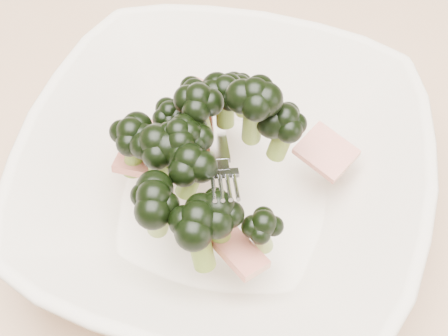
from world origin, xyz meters
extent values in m
cube|color=tan|center=(0.00, 0.00, 0.73)|extent=(1.20, 0.80, 0.04)
imported|color=beige|center=(0.05, 0.06, 0.79)|extent=(0.33, 0.33, 0.08)
cylinder|color=olive|center=(0.07, 0.08, 0.84)|extent=(0.02, 0.02, 0.05)
ellipsoid|color=black|center=(0.07, 0.08, 0.87)|extent=(0.04, 0.04, 0.03)
cylinder|color=olive|center=(0.00, 0.09, 0.80)|extent=(0.02, 0.02, 0.03)
ellipsoid|color=black|center=(0.00, 0.09, 0.82)|extent=(0.03, 0.03, 0.02)
cylinder|color=olive|center=(-0.02, 0.06, 0.81)|extent=(0.02, 0.03, 0.04)
ellipsoid|color=black|center=(-0.02, 0.06, 0.83)|extent=(0.04, 0.04, 0.03)
cylinder|color=olive|center=(0.05, 0.01, 0.81)|extent=(0.02, 0.02, 0.04)
ellipsoid|color=black|center=(0.05, 0.01, 0.84)|extent=(0.04, 0.04, 0.03)
cylinder|color=olive|center=(0.01, 0.01, 0.81)|extent=(0.02, 0.03, 0.05)
ellipsoid|color=black|center=(0.01, 0.01, 0.84)|extent=(0.04, 0.04, 0.03)
cylinder|color=olive|center=(0.03, 0.09, 0.83)|extent=(0.02, 0.02, 0.04)
ellipsoid|color=black|center=(0.03, 0.09, 0.85)|extent=(0.04, 0.04, 0.03)
cylinder|color=olive|center=(0.04, -0.01, 0.81)|extent=(0.03, 0.03, 0.05)
ellipsoid|color=black|center=(0.04, -0.01, 0.84)|extent=(0.04, 0.04, 0.03)
cylinder|color=olive|center=(0.02, 0.06, 0.83)|extent=(0.02, 0.02, 0.04)
ellipsoid|color=black|center=(0.02, 0.06, 0.85)|extent=(0.03, 0.03, 0.03)
cylinder|color=olive|center=(0.09, 0.08, 0.82)|extent=(0.02, 0.02, 0.04)
ellipsoid|color=black|center=(0.09, 0.08, 0.84)|extent=(0.04, 0.04, 0.03)
cylinder|color=olive|center=(0.03, 0.06, 0.82)|extent=(0.02, 0.02, 0.03)
ellipsoid|color=black|center=(0.03, 0.06, 0.84)|extent=(0.03, 0.03, 0.02)
cylinder|color=olive|center=(0.00, 0.05, 0.82)|extent=(0.02, 0.02, 0.04)
ellipsoid|color=black|center=(0.00, 0.05, 0.84)|extent=(0.04, 0.04, 0.03)
cylinder|color=olive|center=(0.02, 0.11, 0.81)|extent=(0.02, 0.02, 0.04)
ellipsoid|color=black|center=(0.02, 0.11, 0.83)|extent=(0.03, 0.03, 0.03)
cylinder|color=olive|center=(0.09, 0.01, 0.80)|extent=(0.02, 0.02, 0.04)
ellipsoid|color=black|center=(0.09, 0.01, 0.82)|extent=(0.03, 0.03, 0.03)
cylinder|color=olive|center=(0.04, 0.11, 0.81)|extent=(0.02, 0.02, 0.04)
ellipsoid|color=black|center=(0.04, 0.11, 0.83)|extent=(0.04, 0.04, 0.03)
cylinder|color=olive|center=(0.03, 0.04, 0.82)|extent=(0.02, 0.02, 0.04)
ellipsoid|color=black|center=(0.03, 0.04, 0.84)|extent=(0.04, 0.04, 0.03)
cylinder|color=olive|center=(0.05, 0.13, 0.80)|extent=(0.02, 0.01, 0.03)
ellipsoid|color=black|center=(0.05, 0.13, 0.82)|extent=(0.03, 0.03, 0.03)
cube|color=maroon|center=(0.02, 0.12, 0.81)|extent=(0.04, 0.05, 0.02)
cube|color=maroon|center=(0.02, 0.10, 0.79)|extent=(0.04, 0.06, 0.01)
cube|color=maroon|center=(-0.01, 0.09, 0.79)|extent=(0.05, 0.05, 0.02)
cube|color=maroon|center=(0.01, 0.09, 0.79)|extent=(0.05, 0.05, 0.01)
cube|color=maroon|center=(0.13, 0.09, 0.80)|extent=(0.05, 0.05, 0.02)
cube|color=maroon|center=(-0.02, 0.06, 0.80)|extent=(0.04, 0.03, 0.01)
cube|color=maroon|center=(0.07, -0.01, 0.80)|extent=(0.05, 0.05, 0.01)
camera|label=1|loc=(0.09, -0.21, 1.19)|focal=50.00mm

